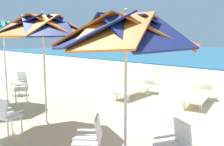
{
  "coord_description": "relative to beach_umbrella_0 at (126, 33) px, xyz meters",
  "views": [
    {
      "loc": [
        2.83,
        -6.11,
        2.18
      ],
      "look_at": [
        -2.68,
        -0.3,
        1.0
      ],
      "focal_mm": 38.67,
      "sensor_mm": 36.0,
      "label": 1
    }
  ],
  "objects": [
    {
      "name": "ground_plane",
      "position": [
        -0.31,
        3.12,
        -2.25
      ],
      "size": [
        80.0,
        80.0,
        0.0
      ],
      "primitive_type": "plane",
      "color": "#D3B784"
    },
    {
      "name": "sun_lounger_2",
      "position": [
        -2.98,
        4.11,
        -1.97
      ],
      "size": [
        0.77,
        2.18,
        0.62
      ],
      "color": "white",
      "rests_on": "ground"
    },
    {
      "name": "plastic_chair_0",
      "position": [
        0.75,
        0.35,
        -1.76
      ],
      "size": [
        0.59,
        0.61,
        0.87
      ],
      "color": "white",
      "rests_on": "ground"
    },
    {
      "name": "plastic_chair_4",
      "position": [
        -5.19,
        0.75,
        -1.76
      ],
      "size": [
        0.6,
        0.61,
        0.87
      ],
      "color": "white",
      "rests_on": "ground"
    },
    {
      "name": "beach_umbrella_0",
      "position": [
        0.0,
        0.0,
        0.0
      ],
      "size": [
        2.43,
        2.43,
        2.64
      ],
      "color": "silver",
      "rests_on": "ground"
    },
    {
      "name": "sun_lounger_1",
      "position": [
        -0.81,
        4.72,
        -1.97
      ],
      "size": [
        1.07,
        2.23,
        0.62
      ],
      "color": "white",
      "rests_on": "ground"
    },
    {
      "name": "plastic_chair_2",
      "position": [
        -2.72,
        -0.87,
        -1.76
      ],
      "size": [
        0.52,
        0.55,
        0.87
      ],
      "color": "white",
      "rests_on": "ground"
    },
    {
      "name": "beach_umbrella_1",
      "position": [
        -2.9,
        0.23,
        0.18
      ],
      "size": [
        2.59,
        2.59,
        2.82
      ],
      "color": "silver",
      "rests_on": "ground"
    },
    {
      "name": "plastic_chair_5",
      "position": [
        -6.44,
        1.23,
        -1.76
      ],
      "size": [
        0.58,
        0.6,
        0.87
      ],
      "color": "white",
      "rests_on": "ground"
    },
    {
      "name": "beach_umbrella_2",
      "position": [
        -5.78,
        0.45,
        0.15
      ],
      "size": [
        2.11,
        2.11,
        2.82
      ],
      "color": "silver",
      "rests_on": "ground"
    },
    {
      "name": "plastic_chair_1",
      "position": [
        -0.42,
        -0.42,
        -1.76
      ],
      "size": [
        0.63,
        0.63,
        0.87
      ],
      "color": "white",
      "rests_on": "ground"
    }
  ]
}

